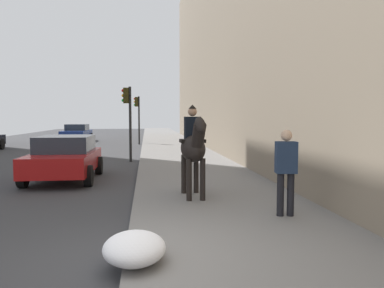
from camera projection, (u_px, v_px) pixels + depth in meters
sidewalk_slab at (266, 254)px, 5.53m from camera, size 120.00×4.11×0.12m
mounted_horse_near at (193, 147)px, 9.09m from camera, size 2.15×0.62×2.24m
pedestrian_greeting at (286, 167)px, 7.39m from camera, size 0.31×0.43×1.70m
car_mid_lane at (65, 157)px, 12.33m from camera, size 3.94×2.10×1.44m
car_far_lane at (77, 133)px, 31.72m from camera, size 4.27×2.21×1.44m
traffic_light_near_curb at (128, 111)px, 17.17m from camera, size 0.20×0.44×3.43m
traffic_light_far_curb at (138, 112)px, 28.00m from camera, size 0.20×0.44×3.57m
snow_pile_near at (134, 248)px, 5.08m from camera, size 1.10×0.85×0.38m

